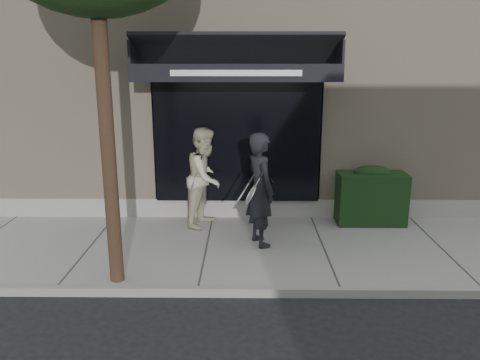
{
  "coord_description": "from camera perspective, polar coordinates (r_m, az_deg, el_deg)",
  "views": [
    {
      "loc": [
        -1.34,
        -7.5,
        3.23
      ],
      "look_at": [
        -1.43,
        0.6,
        1.13
      ],
      "focal_mm": 35.0,
      "sensor_mm": 36.0,
      "label": 1
    }
  ],
  "objects": [
    {
      "name": "pedestrian_front",
      "position": [
        7.91,
        2.5,
        -1.19
      ],
      "size": [
        0.82,
        0.88,
        1.95
      ],
      "color": "black",
      "rests_on": "sidewalk"
    },
    {
      "name": "sidewalk",
      "position": [
        8.26,
        10.07,
        -8.32
      ],
      "size": [
        20.0,
        3.0,
        0.12
      ],
      "primitive_type": "cube",
      "color": "gray",
      "rests_on": "ground"
    },
    {
      "name": "hedge",
      "position": [
        9.45,
        15.62,
        -1.86
      ],
      "size": [
        1.3,
        0.7,
        1.14
      ],
      "color": "black",
      "rests_on": "sidewalk"
    },
    {
      "name": "building_facade",
      "position": [
        12.54,
        6.91,
        12.14
      ],
      "size": [
        14.3,
        8.04,
        5.64
      ],
      "color": "#BAAB8E",
      "rests_on": "ground"
    },
    {
      "name": "ground",
      "position": [
        8.28,
        10.05,
        -8.71
      ],
      "size": [
        80.0,
        80.0,
        0.0
      ],
      "primitive_type": "plane",
      "color": "black",
      "rests_on": "ground"
    },
    {
      "name": "curb",
      "position": [
        6.87,
        12.17,
        -13.23
      ],
      "size": [
        20.0,
        0.1,
        0.14
      ],
      "primitive_type": "cube",
      "color": "gray",
      "rests_on": "ground"
    },
    {
      "name": "pedestrian_back",
      "position": [
        8.89,
        -4.21,
        0.36
      ],
      "size": [
        1.02,
        1.13,
        1.89
      ],
      "color": "beige",
      "rests_on": "sidewalk"
    }
  ]
}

